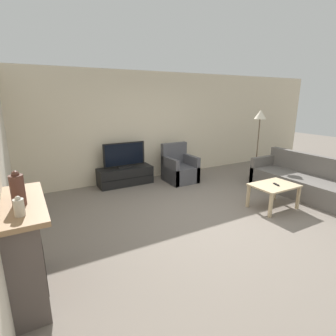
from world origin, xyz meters
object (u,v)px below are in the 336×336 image
Objects in this scene: fireplace at (25,248)px; armchair at (179,169)px; tv_stand at (125,176)px; floor_lamp at (260,121)px; tv at (124,156)px; couch at (306,183)px; mantel_vase_centre_left at (18,189)px; remote at (276,184)px; mantel_clock at (19,191)px; mantel_vase_left at (19,207)px; coffee_table at (274,188)px.

armchair is at bearing 36.74° from fireplace.
floor_lamp reaches higher than tv_stand.
tv reaches higher than couch.
mantel_vase_centre_left is 2.21× the size of remote.
tv is (2.18, 2.88, -0.42)m from mantel_clock.
coffee_table is at bearing 8.80° from mantel_vase_left.
mantel_vase_left is 5.46m from couch.
floor_lamp is at bearing 70.33° from remote.
mantel_clock is (0.00, 0.21, -0.08)m from mantel_vase_centre_left.
mantel_clock is at bearing -127.07° from tv_stand.
floor_lamp reaches higher than mantel_vase_centre_left.
tv_stand is at bearing 90.00° from tv.
floor_lamp is at bearing 22.14° from mantel_vase_left.
couch is (3.16, -2.61, 0.07)m from tv_stand.
fireplace is 0.94× the size of tv_stand.
remote is at bearing -54.21° from tv.
floor_lamp is (1.17, 1.52, 1.10)m from coffee_table.
armchair is at bearing 106.09° from coffee_table.
mantel_vase_centre_left is at bearing -125.15° from tv.
mantel_vase_centre_left is 4.25m from coffee_table.
fireplace is at bearing 100.26° from mantel_vase_centre_left.
couch reaches higher than coffee_table.
mantel_vase_left is 4.66m from armchair.
couch is (1.17, 0.15, -0.20)m from remote.
fireplace is 0.71m from mantel_vase_left.
fireplace is at bearing -176.21° from coffee_table.
floor_lamp reaches higher than tv.
couch is at bearing -39.55° from tv_stand.
floor_lamp reaches higher than remote.
tv_stand is (2.18, 3.38, -0.93)m from mantel_vase_left.
mantel_clock is at bearing -177.02° from couch.
mantel_clock is at bearing 89.80° from mantel_vase_centre_left.
mantel_vase_left is 0.10× the size of floor_lamp.
mantel_vase_centre_left is at bearing -142.18° from armchair.
mantel_clock is at bearing 89.91° from mantel_vase_left.
fireplace is 8.16× the size of mantel_clock.
mantel_vase_centre_left is 3.82m from tv.
tv is at bearing 163.11° from armchair.
tv is 4.12m from couch.
coffee_table is at bearing -54.15° from tv_stand.
mantel_clock reaches higher than fireplace.
tv reaches higher than coffee_table.
mantel_clock reaches higher than tv_stand.
tv reaches higher than armchair.
mantel_vase_left is at bearing -90.00° from mantel_vase_centre_left.
mantel_vase_left reaches higher than armchair.
coffee_table reaches higher than tv_stand.
remote is at bearing 4.65° from mantel_vase_centre_left.
couch is (5.34, 0.77, -0.86)m from mantel_vase_left.
armchair is at bearing 130.03° from couch.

